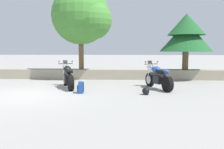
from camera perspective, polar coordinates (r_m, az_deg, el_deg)
name	(u,v)px	position (r m, az deg, el deg)	size (l,w,h in m)	color
ground_plane	(29,95)	(9.12, -19.82, -4.78)	(120.00, 120.00, 0.00)	gray
stone_wall	(63,74)	(13.58, -12.01, 0.16)	(36.00, 0.80, 0.55)	gray
motorcycle_black_near_left	(68,77)	(10.25, -10.86, -0.59)	(1.03, 1.96, 1.18)	black
motorcycle_blue_centre	(158,78)	(10.00, 11.30, -0.76)	(1.03, 1.97, 1.18)	black
rider_backpack	(81,87)	(8.96, -7.80, -3.08)	(0.29, 0.32, 0.47)	navy
rider_helmet	(146,91)	(8.70, 8.37, -4.07)	(0.28, 0.28, 0.28)	black
leafy_tree_far_left	(83,17)	(13.20, -7.16, 14.04)	(3.38, 3.22, 4.62)	brown
pine_tree_mid_left	(186,33)	(13.54, 17.90, 9.64)	(2.87, 2.87, 3.09)	brown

